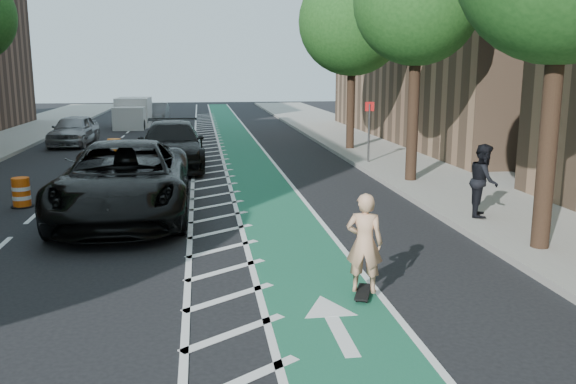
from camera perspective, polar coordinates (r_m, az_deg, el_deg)
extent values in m
plane|color=black|center=(11.65, -13.29, -7.51)|extent=(120.00, 120.00, 0.00)
cube|color=#18553C|center=(21.39, -2.99, 1.42)|extent=(2.00, 90.00, 0.01)
cube|color=silver|center=(21.31, -7.01, 1.31)|extent=(1.40, 90.00, 0.01)
cube|color=gray|center=(22.90, 13.44, 1.96)|extent=(5.00, 90.00, 0.15)
cube|color=gray|center=(22.11, 7.52, 1.86)|extent=(0.12, 90.00, 0.16)
cylinder|color=#382619|center=(13.01, 23.45, 3.78)|extent=(0.36, 0.36, 4.40)
cylinder|color=#382619|center=(20.22, 11.55, 6.90)|extent=(0.36, 0.36, 4.40)
sphere|color=#1B4918|center=(20.27, 11.98, 17.09)|extent=(4.20, 4.20, 4.20)
cylinder|color=#382619|center=(27.87, 5.99, 8.25)|extent=(0.36, 0.36, 4.40)
sphere|color=#1B4918|center=(27.91, 6.15, 15.65)|extent=(4.20, 4.20, 4.20)
cylinder|color=#4C4C4C|center=(24.02, 7.58, 5.31)|extent=(0.08, 0.08, 2.40)
cube|color=red|center=(23.93, 7.64, 7.93)|extent=(0.35, 0.02, 0.35)
cube|color=black|center=(10.32, 7.05, -9.26)|extent=(0.48, 0.80, 0.03)
cylinder|color=black|center=(10.59, 6.75, -9.05)|extent=(0.05, 0.07, 0.06)
cylinder|color=black|center=(10.57, 7.61, -9.10)|extent=(0.05, 0.07, 0.06)
cylinder|color=black|center=(10.10, 6.43, -10.06)|extent=(0.05, 0.07, 0.06)
cylinder|color=black|center=(10.09, 7.35, -10.12)|extent=(0.05, 0.07, 0.06)
imported|color=tan|center=(10.05, 7.16, -4.75)|extent=(0.71, 0.59, 1.66)
imported|color=black|center=(15.98, -15.09, 1.07)|extent=(3.24, 6.90, 1.91)
imported|color=black|center=(23.79, -10.83, 4.35)|extent=(2.56, 6.03, 1.74)
imported|color=gray|center=(32.02, -19.40, 5.48)|extent=(2.12, 4.56, 1.51)
imported|color=#58585D|center=(44.67, -12.16, 7.28)|extent=(1.56, 4.16, 1.36)
imported|color=black|center=(15.66, 17.83, 1.05)|extent=(0.98, 1.07, 1.79)
cube|color=silver|center=(41.51, -14.22, 7.25)|extent=(2.15, 3.06, 1.88)
cube|color=silver|center=(39.29, -14.62, 6.67)|extent=(1.92, 1.55, 1.41)
cylinder|color=black|center=(39.08, -15.90, 6.03)|extent=(0.25, 0.66, 0.66)
cylinder|color=black|center=(38.84, -13.43, 6.12)|extent=(0.25, 0.66, 0.66)
cylinder|color=black|center=(42.41, -15.19, 6.46)|extent=(0.25, 0.66, 0.66)
cylinder|color=black|center=(42.19, -12.90, 6.54)|extent=(0.25, 0.66, 0.66)
cylinder|color=#E4540C|center=(18.18, -23.69, -0.04)|extent=(0.47, 0.47, 0.82)
cylinder|color=silver|center=(18.20, -23.65, -0.46)|extent=(0.48, 0.48, 0.11)
cylinder|color=silver|center=(18.15, -23.72, 0.33)|extent=(0.48, 0.48, 0.11)
cylinder|color=black|center=(18.25, -23.59, -1.24)|extent=(0.60, 0.60, 0.04)
cylinder|color=orange|center=(21.08, -18.31, 1.85)|extent=(0.49, 0.49, 0.84)
cylinder|color=silver|center=(21.10, -18.29, 1.47)|extent=(0.50, 0.50, 0.11)
cylinder|color=silver|center=(21.06, -18.33, 2.17)|extent=(0.50, 0.50, 0.11)
cylinder|color=black|center=(21.15, -18.24, 0.78)|extent=(0.62, 0.62, 0.04)
cylinder|color=orange|center=(25.93, -15.93, 3.79)|extent=(0.54, 0.54, 0.93)
cylinder|color=silver|center=(25.95, -15.91, 3.45)|extent=(0.55, 0.55, 0.12)
cylinder|color=silver|center=(25.91, -15.95, 4.08)|extent=(0.55, 0.55, 0.12)
cylinder|color=black|center=(25.99, -15.88, 2.81)|extent=(0.68, 0.68, 0.04)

